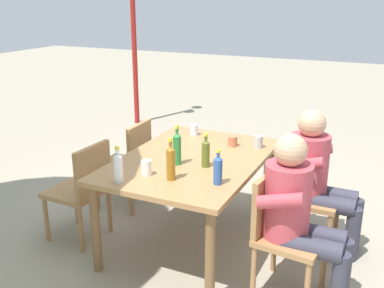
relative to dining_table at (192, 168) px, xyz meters
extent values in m
plane|color=gray|center=(0.00, 0.00, -0.68)|extent=(24.00, 24.00, 0.00)
cube|color=#A37547|center=(0.00, 0.00, 0.06)|extent=(1.59, 1.09, 0.04)
cylinder|color=brown|center=(-0.71, -0.47, -0.32)|extent=(0.07, 0.07, 0.72)
cylinder|color=brown|center=(0.71, -0.47, -0.32)|extent=(0.07, 0.07, 0.72)
cylinder|color=brown|center=(-0.71, 0.47, -0.32)|extent=(0.07, 0.07, 0.72)
cylinder|color=brown|center=(0.71, 0.47, -0.32)|extent=(0.07, 0.07, 0.72)
cube|color=#A37547|center=(0.36, -0.93, -0.25)|extent=(0.45, 0.45, 0.04)
cube|color=#A37547|center=(0.36, -0.73, -0.02)|extent=(0.42, 0.05, 0.42)
cylinder|color=#A37547|center=(0.16, -1.11, -0.47)|extent=(0.04, 0.04, 0.41)
cylinder|color=#A37547|center=(0.54, -1.12, -0.47)|extent=(0.04, 0.04, 0.41)
cylinder|color=#A37547|center=(0.17, -0.73, -0.47)|extent=(0.04, 0.04, 0.41)
cylinder|color=#A37547|center=(0.55, -0.74, -0.47)|extent=(0.04, 0.04, 0.41)
cube|color=#A37547|center=(-0.36, -0.93, -0.25)|extent=(0.49, 0.49, 0.04)
cube|color=#A37547|center=(-0.33, -0.73, -0.02)|extent=(0.42, 0.09, 0.42)
cylinder|color=#A37547|center=(-0.19, -1.14, -0.47)|extent=(0.04, 0.04, 0.41)
cylinder|color=#A37547|center=(-0.52, -0.72, -0.47)|extent=(0.04, 0.04, 0.41)
cylinder|color=#A37547|center=(-0.15, -0.76, -0.47)|extent=(0.04, 0.04, 0.41)
cube|color=#A37547|center=(-0.36, 0.93, -0.25)|extent=(0.46, 0.46, 0.04)
cube|color=#A37547|center=(-0.37, 0.73, -0.02)|extent=(0.42, 0.06, 0.42)
cylinder|color=#A37547|center=(-0.16, 1.11, -0.47)|extent=(0.04, 0.04, 0.41)
cylinder|color=#A37547|center=(-0.54, 1.13, -0.47)|extent=(0.04, 0.04, 0.41)
cylinder|color=#A37547|center=(-0.17, 0.73, -0.47)|extent=(0.04, 0.04, 0.41)
cylinder|color=#A37547|center=(-0.55, 0.75, -0.47)|extent=(0.04, 0.04, 0.41)
cube|color=#A37547|center=(0.36, 0.93, -0.25)|extent=(0.46, 0.46, 0.04)
cube|color=#A37547|center=(0.37, 0.73, -0.02)|extent=(0.42, 0.06, 0.42)
cylinder|color=#A37547|center=(0.54, 1.13, -0.47)|extent=(0.04, 0.04, 0.41)
cylinder|color=#A37547|center=(0.16, 1.11, -0.47)|extent=(0.04, 0.04, 0.41)
cylinder|color=#A37547|center=(0.56, 0.75, -0.47)|extent=(0.04, 0.04, 0.41)
cylinder|color=#A37547|center=(0.18, 0.73, -0.47)|extent=(0.04, 0.04, 0.41)
cylinder|color=#B7424C|center=(0.36, -0.88, 0.03)|extent=(0.32, 0.32, 0.52)
sphere|color=tan|center=(0.36, -0.88, 0.39)|extent=(0.22, 0.22, 0.22)
cylinder|color=#383847|center=(0.27, -1.08, -0.23)|extent=(0.14, 0.40, 0.14)
cylinder|color=#383847|center=(0.27, -1.28, -0.45)|extent=(0.11, 0.11, 0.45)
cylinder|color=#B7424C|center=(0.17, -0.88, 0.11)|extent=(0.09, 0.31, 0.16)
cylinder|color=#383847|center=(0.45, -1.08, -0.23)|extent=(0.14, 0.40, 0.14)
cylinder|color=#383847|center=(0.45, -1.28, -0.45)|extent=(0.11, 0.11, 0.45)
cylinder|color=#B7424C|center=(0.55, -0.88, 0.11)|extent=(0.09, 0.31, 0.16)
cylinder|color=#B7424C|center=(-0.36, -0.88, 0.03)|extent=(0.32, 0.32, 0.52)
sphere|color=tan|center=(-0.36, -0.88, 0.39)|extent=(0.22, 0.22, 0.22)
cylinder|color=#383847|center=(-0.45, -1.08, -0.23)|extent=(0.14, 0.40, 0.14)
cylinder|color=#383847|center=(-0.45, -1.28, -0.45)|extent=(0.11, 0.11, 0.45)
cylinder|color=#B7424C|center=(-0.55, -0.88, 0.11)|extent=(0.09, 0.31, 0.16)
cylinder|color=#383847|center=(-0.27, -1.08, -0.23)|extent=(0.14, 0.40, 0.14)
cylinder|color=#383847|center=(-0.27, -1.28, -0.45)|extent=(0.11, 0.11, 0.45)
cylinder|color=#B7424C|center=(-0.17, -0.88, 0.11)|extent=(0.09, 0.31, 0.16)
cylinder|color=#996019|center=(-0.48, -0.06, 0.20)|extent=(0.06, 0.06, 0.23)
cone|color=#996019|center=(-0.48, -0.06, 0.33)|extent=(0.06, 0.06, 0.03)
cylinder|color=#996019|center=(-0.48, -0.06, 0.36)|extent=(0.03, 0.03, 0.03)
cylinder|color=yellow|center=(-0.48, -0.06, 0.39)|extent=(0.03, 0.03, 0.03)
cylinder|color=#287A38|center=(-0.18, 0.04, 0.20)|extent=(0.06, 0.06, 0.23)
cone|color=#287A38|center=(-0.18, 0.04, 0.33)|extent=(0.06, 0.06, 0.03)
cylinder|color=#287A38|center=(-0.18, 0.04, 0.36)|extent=(0.03, 0.03, 0.03)
cylinder|color=yellow|center=(-0.18, 0.04, 0.39)|extent=(0.03, 0.03, 0.03)
cylinder|color=#566623|center=(-0.13, -0.18, 0.18)|extent=(0.06, 0.06, 0.19)
cone|color=#566623|center=(-0.13, -0.18, 0.29)|extent=(0.06, 0.06, 0.03)
cylinder|color=#566623|center=(-0.13, -0.18, 0.32)|extent=(0.03, 0.03, 0.03)
cylinder|color=yellow|center=(-0.13, -0.18, 0.34)|extent=(0.03, 0.03, 0.02)
cylinder|color=white|center=(-0.67, 0.26, 0.18)|extent=(0.06, 0.06, 0.19)
cone|color=white|center=(-0.67, 0.26, 0.29)|extent=(0.06, 0.06, 0.03)
cylinder|color=white|center=(-0.67, 0.26, 0.32)|extent=(0.03, 0.03, 0.03)
cylinder|color=yellow|center=(-0.67, 0.26, 0.34)|extent=(0.03, 0.03, 0.02)
cylinder|color=#2D56A3|center=(-0.41, -0.39, 0.18)|extent=(0.06, 0.06, 0.18)
cone|color=#2D56A3|center=(-0.41, -0.39, 0.28)|extent=(0.06, 0.06, 0.03)
cylinder|color=#2D56A3|center=(-0.41, -0.39, 0.31)|extent=(0.03, 0.03, 0.03)
cylinder|color=yellow|center=(-0.41, -0.39, 0.33)|extent=(0.03, 0.03, 0.02)
cylinder|color=#B2B7BC|center=(0.48, -0.41, 0.14)|extent=(0.08, 0.08, 0.11)
cylinder|color=#BC6B47|center=(0.43, -0.19, 0.13)|extent=(0.08, 0.08, 0.09)
cylinder|color=silver|center=(0.59, 0.25, 0.13)|extent=(0.08, 0.08, 0.10)
cylinder|color=white|center=(-0.48, 0.15, 0.14)|extent=(0.07, 0.07, 0.11)
cube|color=#47663D|center=(1.15, -0.42, -0.46)|extent=(0.31, 0.17, 0.44)
cube|color=#395130|center=(1.15, -0.53, -0.54)|extent=(0.22, 0.06, 0.19)
cylinder|color=maroon|center=(3.06, 2.45, 0.66)|extent=(0.08, 0.08, 2.68)
camera|label=1|loc=(-3.13, -1.47, 1.35)|focal=42.11mm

